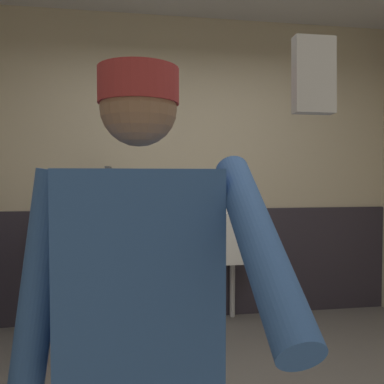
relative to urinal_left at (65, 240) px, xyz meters
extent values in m
cube|color=beige|center=(1.04, 0.22, 0.61)|extent=(4.66, 0.12, 2.78)
cube|color=#2D2833|center=(1.04, 0.14, -0.27)|extent=(4.06, 0.03, 1.01)
cube|color=white|center=(0.00, 0.13, 0.05)|extent=(0.40, 0.05, 0.65)
cube|color=white|center=(0.00, -0.04, 0.00)|extent=(0.34, 0.30, 0.45)
cylinder|color=#B7BABF|center=(0.00, 0.12, 0.34)|extent=(0.04, 0.04, 0.24)
cylinder|color=#B7BABF|center=(0.00, 0.09, -0.50)|extent=(0.05, 0.05, 0.55)
cube|color=white|center=(0.75, 0.13, 0.05)|extent=(0.40, 0.05, 0.65)
cube|color=white|center=(0.75, -0.04, 0.00)|extent=(0.34, 0.30, 0.45)
cylinder|color=#B7BABF|center=(0.75, 0.12, 0.34)|extent=(0.04, 0.04, 0.24)
cylinder|color=#B7BABF|center=(0.75, 0.09, -0.50)|extent=(0.05, 0.05, 0.55)
cube|color=white|center=(1.50, 0.13, 0.05)|extent=(0.40, 0.05, 0.65)
cube|color=white|center=(1.50, -0.04, 0.00)|extent=(0.34, 0.30, 0.45)
cylinder|color=#B7BABF|center=(1.50, 0.12, 0.34)|extent=(0.04, 0.04, 0.24)
cylinder|color=#B7BABF|center=(1.50, 0.09, -0.50)|extent=(0.05, 0.05, 0.55)
cube|color=#4C4C51|center=(0.38, -0.07, 0.17)|extent=(0.04, 0.40, 0.90)
cube|color=#335999|center=(0.57, -2.44, 0.29)|extent=(0.41, 0.24, 0.53)
cylinder|color=#335999|center=(0.32, -2.44, 0.28)|extent=(0.17, 0.09, 0.56)
cylinder|color=#335999|center=(0.82, -2.67, 0.40)|extent=(0.09, 0.50, 0.39)
sphere|color=#8C664C|center=(0.57, -2.44, 0.72)|extent=(0.20, 0.20, 0.20)
cylinder|color=maroon|center=(0.57, -2.44, 0.77)|extent=(0.21, 0.21, 0.09)
cube|color=silver|center=(0.81, -2.95, 0.68)|extent=(0.06, 0.02, 0.11)
camera|label=1|loc=(0.54, -3.50, 0.54)|focal=37.16mm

